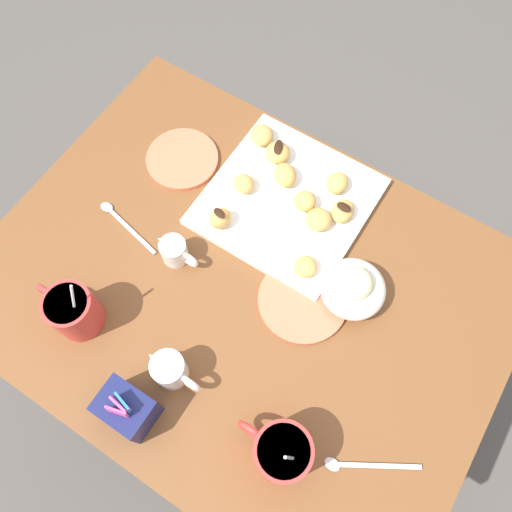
# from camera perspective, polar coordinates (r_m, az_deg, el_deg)

# --- Properties ---
(ground_plane) EXTENTS (8.00, 8.00, 0.00)m
(ground_plane) POSITION_cam_1_polar(r_m,az_deg,el_deg) (1.72, -0.85, -12.06)
(ground_plane) COLOR #514C47
(dining_table) EXTENTS (1.00, 0.76, 0.75)m
(dining_table) POSITION_cam_1_polar(r_m,az_deg,el_deg) (1.13, -1.26, -5.99)
(dining_table) COLOR brown
(dining_table) RESTS_ON ground_plane
(pastry_plate_square) EXTENTS (0.32, 0.32, 0.02)m
(pastry_plate_square) POSITION_cam_1_polar(r_m,az_deg,el_deg) (1.07, 3.50, 6.07)
(pastry_plate_square) COLOR white
(pastry_plate_square) RESTS_ON dining_table
(coffee_mug_red_left) EXTENTS (0.13, 0.10, 0.14)m
(coffee_mug_red_left) POSITION_cam_1_polar(r_m,az_deg,el_deg) (0.89, 2.85, -20.87)
(coffee_mug_red_left) COLOR red
(coffee_mug_red_left) RESTS_ON dining_table
(coffee_mug_red_right) EXTENTS (0.13, 0.09, 0.15)m
(coffee_mug_red_right) POSITION_cam_1_polar(r_m,az_deg,el_deg) (0.98, -19.71, -5.69)
(coffee_mug_red_right) COLOR red
(coffee_mug_red_right) RESTS_ON dining_table
(cream_pitcher_white) EXTENTS (0.10, 0.06, 0.07)m
(cream_pitcher_white) POSITION_cam_1_polar(r_m,az_deg,el_deg) (0.92, -9.50, -12.40)
(cream_pitcher_white) COLOR white
(cream_pitcher_white) RESTS_ON dining_table
(sugar_caddy) EXTENTS (0.09, 0.07, 0.11)m
(sugar_caddy) POSITION_cam_1_polar(r_m,az_deg,el_deg) (0.93, -14.14, -16.13)
(sugar_caddy) COLOR #191E51
(sugar_caddy) RESTS_ON dining_table
(ice_cream_bowl) EXTENTS (0.12, 0.12, 0.09)m
(ice_cream_bowl) POSITION_cam_1_polar(r_m,az_deg,el_deg) (0.97, 10.79, -3.50)
(ice_cream_bowl) COLOR white
(ice_cream_bowl) RESTS_ON dining_table
(chocolate_sauce_pitcher) EXTENTS (0.09, 0.05, 0.06)m
(chocolate_sauce_pitcher) POSITION_cam_1_polar(r_m,az_deg,el_deg) (1.00, -9.06, 0.60)
(chocolate_sauce_pitcher) COLOR white
(chocolate_sauce_pitcher) RESTS_ON dining_table
(saucer_coral_left) EXTENTS (0.17, 0.17, 0.01)m
(saucer_coral_left) POSITION_cam_1_polar(r_m,az_deg,el_deg) (0.98, 5.22, -4.92)
(saucer_coral_left) COLOR #E5704C
(saucer_coral_left) RESTS_ON dining_table
(saucer_coral_right) EXTENTS (0.16, 0.16, 0.01)m
(saucer_coral_right) POSITION_cam_1_polar(r_m,az_deg,el_deg) (1.13, -8.20, 10.62)
(saucer_coral_right) COLOR #E5704C
(saucer_coral_right) RESTS_ON dining_table
(loose_spoon_near_saucer) EXTENTS (0.14, 0.09, 0.01)m
(loose_spoon_near_saucer) POSITION_cam_1_polar(r_m,az_deg,el_deg) (0.95, 11.57, -21.83)
(loose_spoon_near_saucer) COLOR silver
(loose_spoon_near_saucer) RESTS_ON dining_table
(loose_spoon_by_plate) EXTENTS (0.16, 0.04, 0.01)m
(loose_spoon_by_plate) POSITION_cam_1_polar(r_m,az_deg,el_deg) (1.08, -14.69, 3.72)
(loose_spoon_by_plate) COLOR silver
(loose_spoon_by_plate) RESTS_ON dining_table
(beignet_0) EXTENTS (0.06, 0.06, 0.03)m
(beignet_0) POSITION_cam_1_polar(r_m,az_deg,el_deg) (0.98, 5.52, -1.19)
(beignet_0) COLOR #DBA351
(beignet_0) RESTS_ON pastry_plate_square
(beignet_1) EXTENTS (0.06, 0.05, 0.03)m
(beignet_1) POSITION_cam_1_polar(r_m,az_deg,el_deg) (1.06, -1.36, 8.03)
(beignet_1) COLOR #DBA351
(beignet_1) RESTS_ON pastry_plate_square
(beignet_2) EXTENTS (0.07, 0.07, 0.04)m
(beignet_2) POSITION_cam_1_polar(r_m,az_deg,el_deg) (1.07, 3.25, 8.98)
(beignet_2) COLOR #DBA351
(beignet_2) RESTS_ON pastry_plate_square
(beignet_3) EXTENTS (0.07, 0.07, 0.03)m
(beignet_3) POSITION_cam_1_polar(r_m,az_deg,el_deg) (1.02, 6.95, 4.05)
(beignet_3) COLOR #DBA351
(beignet_3) RESTS_ON pastry_plate_square
(beignet_4) EXTENTS (0.04, 0.06, 0.03)m
(beignet_4) POSITION_cam_1_polar(r_m,az_deg,el_deg) (1.04, 9.61, 4.95)
(beignet_4) COLOR #DBA351
(beignet_4) RESTS_ON pastry_plate_square
(chocolate_drizzle_4) EXTENTS (0.03, 0.02, 0.00)m
(chocolate_drizzle_4) POSITION_cam_1_polar(r_m,az_deg,el_deg) (1.03, 9.75, 5.37)
(chocolate_drizzle_4) COLOR black
(chocolate_drizzle_4) RESTS_ON beignet_4
(beignet_5) EXTENTS (0.07, 0.07, 0.04)m
(beignet_5) POSITION_cam_1_polar(r_m,az_deg,el_deg) (1.10, 2.45, 11.40)
(beignet_5) COLOR #DBA351
(beignet_5) RESTS_ON pastry_plate_square
(chocolate_drizzle_5) EXTENTS (0.03, 0.04, 0.00)m
(chocolate_drizzle_5) POSITION_cam_1_polar(r_m,az_deg,el_deg) (1.08, 2.50, 12.01)
(chocolate_drizzle_5) COLOR black
(chocolate_drizzle_5) RESTS_ON beignet_5
(beignet_6) EXTENTS (0.06, 0.05, 0.03)m
(beignet_6) POSITION_cam_1_polar(r_m,az_deg,el_deg) (1.04, 5.46, 6.08)
(beignet_6) COLOR #DBA351
(beignet_6) RESTS_ON pastry_plate_square
(beignet_7) EXTENTS (0.05, 0.06, 0.04)m
(beignet_7) POSITION_cam_1_polar(r_m,az_deg,el_deg) (1.02, -4.01, 4.21)
(beignet_7) COLOR #DBA351
(beignet_7) RESTS_ON pastry_plate_square
(chocolate_drizzle_7) EXTENTS (0.03, 0.02, 0.00)m
(chocolate_drizzle_7) POSITION_cam_1_polar(r_m,az_deg,el_deg) (1.00, -4.09, 4.77)
(chocolate_drizzle_7) COLOR black
(chocolate_drizzle_7) RESTS_ON beignet_7
(beignet_8) EXTENTS (0.07, 0.07, 0.03)m
(beignet_8) POSITION_cam_1_polar(r_m,az_deg,el_deg) (1.13, 0.66, 13.29)
(beignet_8) COLOR #DBA351
(beignet_8) RESTS_ON pastry_plate_square
(beignet_9) EXTENTS (0.05, 0.05, 0.03)m
(beignet_9) POSITION_cam_1_polar(r_m,az_deg,el_deg) (1.07, 9.02, 8.02)
(beignet_9) COLOR #DBA351
(beignet_9) RESTS_ON pastry_plate_square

